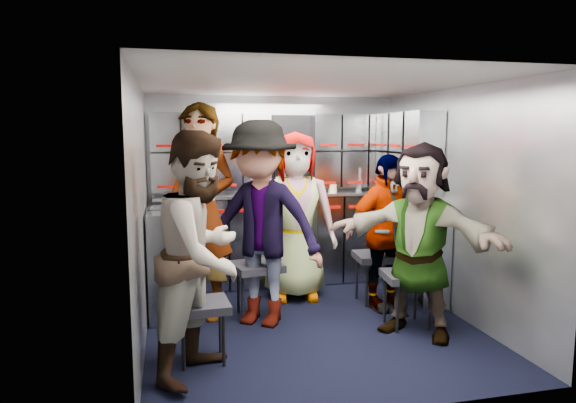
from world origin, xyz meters
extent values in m
plane|color=black|center=(0.00, 0.00, 0.00)|extent=(3.00, 3.00, 0.00)
cube|color=#8E939B|center=(0.00, 1.50, 1.05)|extent=(2.80, 0.04, 2.10)
cube|color=#8E939B|center=(-1.40, 0.00, 1.05)|extent=(0.04, 3.00, 2.10)
cube|color=#8E939B|center=(1.40, 0.00, 1.05)|extent=(0.04, 3.00, 2.10)
cube|color=silver|center=(0.00, 0.00, 2.10)|extent=(2.80, 3.00, 0.02)
cube|color=#969CA5|center=(0.00, 1.29, 0.49)|extent=(2.68, 0.38, 0.99)
cube|color=#969CA5|center=(-1.19, 0.56, 0.49)|extent=(0.38, 0.76, 0.99)
cube|color=silver|center=(0.00, 1.29, 1.01)|extent=(2.68, 0.42, 0.03)
cube|color=#969CA5|center=(0.00, 1.35, 1.49)|extent=(2.68, 0.28, 0.82)
cube|color=#969CA5|center=(1.25, 0.70, 1.49)|extent=(0.28, 1.00, 0.82)
cube|color=#969CA5|center=(1.25, 0.60, 0.50)|extent=(0.28, 1.20, 1.00)
cube|color=#9C0701|center=(0.00, 1.09, 0.88)|extent=(2.60, 0.02, 0.03)
cube|color=black|center=(-0.97, -0.53, 0.43)|extent=(0.41, 0.39, 0.06)
cylinder|color=black|center=(-1.11, -0.65, 0.20)|extent=(0.02, 0.02, 0.41)
cylinder|color=black|center=(-0.83, -0.65, 0.20)|extent=(0.02, 0.02, 0.41)
cylinder|color=black|center=(-1.11, -0.41, 0.20)|extent=(0.02, 0.02, 0.41)
cylinder|color=black|center=(-0.83, -0.41, 0.20)|extent=(0.02, 0.02, 0.41)
cube|color=black|center=(-0.41, 0.32, 0.47)|extent=(0.49, 0.47, 0.07)
cylinder|color=black|center=(-0.57, 0.19, 0.22)|extent=(0.03, 0.03, 0.45)
cylinder|color=black|center=(-0.25, 0.19, 0.22)|extent=(0.03, 0.03, 0.45)
cylinder|color=black|center=(-0.57, 0.45, 0.22)|extent=(0.03, 0.03, 0.45)
cylinder|color=black|center=(-0.25, 0.45, 0.22)|extent=(0.03, 0.03, 0.45)
cube|color=black|center=(0.07, 0.96, 0.43)|extent=(0.39, 0.37, 0.06)
cylinder|color=black|center=(-0.07, 0.84, 0.20)|extent=(0.02, 0.02, 0.41)
cylinder|color=black|center=(0.21, 0.84, 0.20)|extent=(0.02, 0.02, 0.41)
cylinder|color=black|center=(-0.07, 1.09, 0.20)|extent=(0.02, 0.02, 0.41)
cylinder|color=black|center=(0.21, 1.09, 0.20)|extent=(0.02, 0.02, 0.41)
cube|color=black|center=(0.82, 0.45, 0.46)|extent=(0.46, 0.44, 0.07)
cylinder|color=black|center=(0.67, 0.32, 0.22)|extent=(0.03, 0.03, 0.44)
cylinder|color=black|center=(0.98, 0.32, 0.22)|extent=(0.03, 0.03, 0.44)
cylinder|color=black|center=(0.67, 0.58, 0.22)|extent=(0.03, 0.03, 0.44)
cylinder|color=black|center=(0.98, 0.58, 0.22)|extent=(0.03, 0.03, 0.44)
cube|color=black|center=(0.82, -0.23, 0.45)|extent=(0.45, 0.43, 0.06)
cylinder|color=black|center=(0.67, -0.36, 0.21)|extent=(0.03, 0.03, 0.43)
cylinder|color=black|center=(0.97, -0.36, 0.21)|extent=(0.03, 0.03, 0.43)
cylinder|color=black|center=(0.67, -0.10, 0.21)|extent=(0.03, 0.03, 0.43)
cylinder|color=black|center=(0.97, -0.10, 0.21)|extent=(0.03, 0.03, 0.43)
imported|color=black|center=(-0.90, 0.46, 0.98)|extent=(0.85, 0.82, 1.96)
imported|color=black|center=(-0.97, -0.71, 0.85)|extent=(1.00, 1.05, 1.71)
imported|color=black|center=(-0.41, 0.14, 0.90)|extent=(1.34, 1.21, 1.80)
imported|color=black|center=(0.07, 0.78, 0.85)|extent=(0.89, 0.64, 1.70)
imported|color=black|center=(0.82, 0.27, 0.75)|extent=(0.94, 0.56, 1.49)
imported|color=black|center=(0.82, -0.41, 0.81)|extent=(1.37, 1.43, 1.62)
cylinder|color=white|center=(-1.01, 1.24, 1.15)|extent=(0.06, 0.06, 0.23)
cylinder|color=white|center=(0.04, 1.24, 1.16)|extent=(0.07, 0.07, 0.27)
cylinder|color=white|center=(0.93, 1.24, 1.17)|extent=(0.07, 0.07, 0.27)
cylinder|color=beige|center=(-0.98, 1.23, 1.07)|extent=(0.09, 0.09, 0.09)
cylinder|color=beige|center=(0.61, 1.23, 1.08)|extent=(0.09, 0.09, 0.09)
camera|label=1|loc=(-1.20, -4.21, 1.68)|focal=32.00mm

